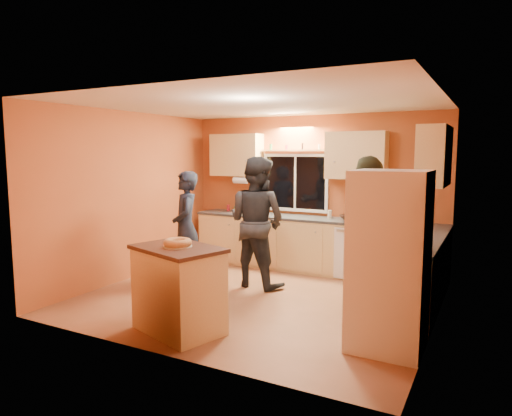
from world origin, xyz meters
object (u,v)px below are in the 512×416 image
Objects in this scene: island at (179,289)px; person_center at (257,222)px; refrigerator at (389,261)px; person_left at (186,227)px; person_right at (366,240)px.

person_center is (-0.06, 1.97, 0.47)m from island.
island is 0.60× the size of person_center.
refrigerator is 1.58× the size of island.
person_left is 0.87× the size of person_right.
person_left is (-3.24, 1.02, -0.05)m from refrigerator.
person_right is at bearing 166.75° from person_center.
island is at bearing 116.09° from person_right.
island is 2.02m from person_center.
person_right reaches higher than refrigerator.
refrigerator is 0.94× the size of person_center.
person_left is 2.88m from person_right.
person_right reaches higher than island.
person_right is (1.73, 1.27, 0.48)m from island.
island is 2.03m from person_left.
refrigerator is 3.40m from person_left.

